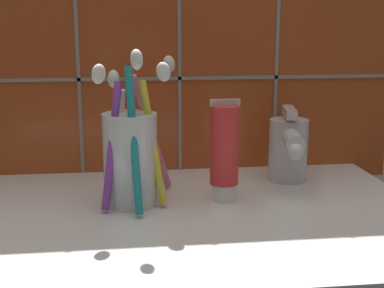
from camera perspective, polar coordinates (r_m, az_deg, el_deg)
sink_counter at (r=62.54cm, az=-0.85°, el=-8.18°), size 57.07×38.31×2.00cm
tile_wall_backsplash at (r=77.76cm, az=-2.47°, el=10.69°), size 67.07×1.72×41.08cm
toothbrush_cup at (r=63.79cm, az=-6.50°, el=-1.01°), size 10.90×13.72×18.93cm
toothpaste_tube at (r=64.89cm, az=3.47°, el=-0.78°), size 3.64×3.47×12.56cm
sink_faucet at (r=73.98cm, az=10.30°, el=-0.34°), size 5.32×11.58×10.13cm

